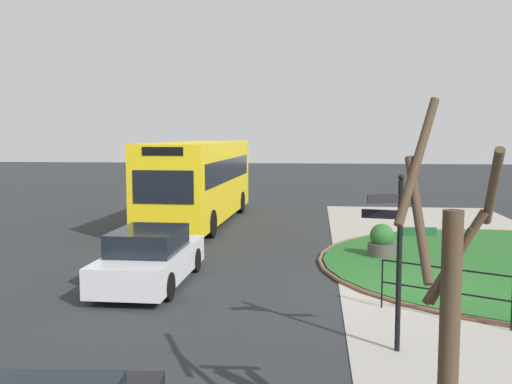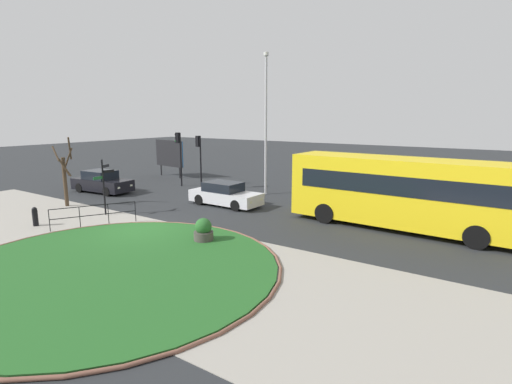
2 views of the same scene
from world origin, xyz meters
The scene contains 8 objects.
ground centered at (0.00, 0.00, 0.00)m, with size 120.00×120.00×0.00m, color #282B2D.
sidewalk_paving centered at (0.00, -2.09, 0.01)m, with size 32.00×7.82×0.02m, color #9E998E.
signpost_directional centered at (-4.00, 1.03, 1.75)m, with size 0.38×1.24×3.03m.
railing_grass_edge centered at (-2.43, -0.71, 0.69)m, with size 1.90×3.42×1.06m.
bus_yellow centered at (9.92, 7.19, 1.80)m, with size 10.54×2.84×3.36m.
car_near_lane centered at (-0.05, 6.44, 0.65)m, with size 4.49×1.85×1.40m.
planter_near_signpost centered at (3.54, 0.44, 0.48)m, with size 0.83×0.83×1.05m.
street_tree_bare centered at (-7.66, 1.01, 1.88)m, with size 1.09×1.10×4.10m.
Camera 1 is at (-13.84, 2.40, 3.70)m, focal length 41.06 mm.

